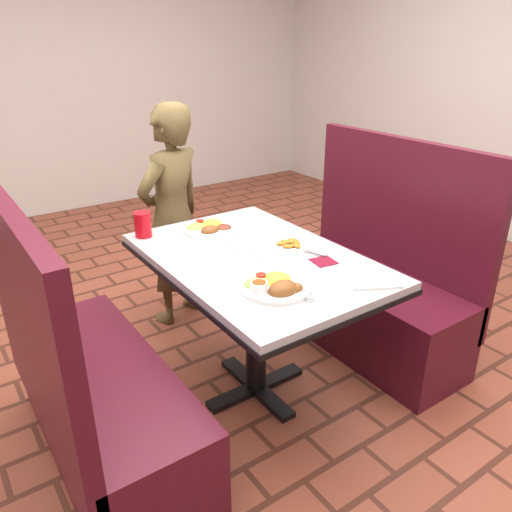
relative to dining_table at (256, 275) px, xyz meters
name	(u,v)px	position (x,y,z in m)	size (l,w,h in m)	color
dining_table	(256,275)	(0.00, 0.00, 0.00)	(0.81, 1.21, 0.75)	#B4B7B9
booth_bench_left	(94,397)	(-0.80, 0.00, -0.32)	(0.47, 1.20, 1.17)	#4C111F
booth_bench_right	(371,291)	(0.80, 0.00, -0.32)	(0.47, 1.20, 1.17)	#4C111F
diner_person	(172,217)	(0.02, 0.91, 0.02)	(0.49, 0.32, 1.34)	brown
near_dinner_plate	(276,283)	(-0.12, -0.31, 0.13)	(0.28, 0.28, 0.09)	white
far_dinner_plate	(210,226)	(-0.01, 0.40, 0.12)	(0.28, 0.28, 0.07)	white
plantain_plate	(291,245)	(0.20, -0.01, 0.11)	(0.18, 0.18, 0.03)	white
maroon_napkin	(324,261)	(0.21, -0.22, 0.10)	(0.10, 0.10, 0.00)	maroon
spoon_utensil	(313,254)	(0.22, -0.14, 0.10)	(0.01, 0.13, 0.00)	silver
red_tumbler	(143,224)	(-0.32, 0.52, 0.16)	(0.08, 0.08, 0.13)	red
paper_napkin	(373,280)	(0.24, -0.48, 0.10)	(0.20, 0.15, 0.01)	silver
knife_utensil	(285,284)	(-0.08, -0.31, 0.11)	(0.01, 0.15, 0.00)	silver
fork_utensil	(298,295)	(-0.09, -0.41, 0.11)	(0.01, 0.15, 0.00)	silver
lettuce_shreds	(256,250)	(0.04, 0.06, 0.10)	(0.28, 0.32, 0.00)	#99C44E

